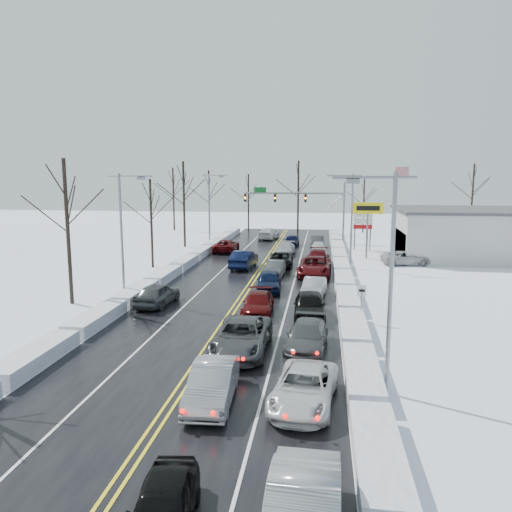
# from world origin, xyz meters

# --- Properties ---
(ground) EXTENTS (160.00, 160.00, 0.00)m
(ground) POSITION_xyz_m (0.00, 0.00, 0.00)
(ground) COLOR white
(ground) RESTS_ON ground
(road_surface) EXTENTS (14.00, 84.00, 0.01)m
(road_surface) POSITION_xyz_m (0.00, 2.00, 0.01)
(road_surface) COLOR black
(road_surface) RESTS_ON ground
(snow_bank_left) EXTENTS (1.47, 72.00, 0.78)m
(snow_bank_left) POSITION_xyz_m (-7.60, 2.00, 0.00)
(snow_bank_left) COLOR silver
(snow_bank_left) RESTS_ON ground
(snow_bank_right) EXTENTS (1.47, 72.00, 0.78)m
(snow_bank_right) POSITION_xyz_m (7.60, 2.00, 0.00)
(snow_bank_right) COLOR silver
(snow_bank_right) RESTS_ON ground
(traffic_signal_mast) EXTENTS (13.28, 0.39, 8.00)m
(traffic_signal_mast) POSITION_xyz_m (3.45, 27.99, 5.48)
(traffic_signal_mast) COLOR slate
(traffic_signal_mast) RESTS_ON ground
(tires_plus_sign) EXTENTS (3.20, 0.34, 6.00)m
(tires_plus_sign) POSITION_xyz_m (10.50, 15.99, 4.99)
(tires_plus_sign) COLOR slate
(tires_plus_sign) RESTS_ON ground
(used_vehicles_sign) EXTENTS (2.20, 0.22, 4.65)m
(used_vehicles_sign) POSITION_xyz_m (10.50, 22.00, 3.32)
(used_vehicles_sign) COLOR slate
(used_vehicles_sign) RESTS_ON ground
(speed_limit_sign) EXTENTS (0.55, 0.09, 2.35)m
(speed_limit_sign) POSITION_xyz_m (8.20, -8.00, 1.63)
(speed_limit_sign) COLOR slate
(speed_limit_sign) RESTS_ON ground
(flagpole) EXTENTS (1.87, 1.20, 10.00)m
(flagpole) POSITION_xyz_m (15.17, 30.00, 5.93)
(flagpole) COLOR silver
(flagpole) RESTS_ON ground
(dealership_building) EXTENTS (20.40, 12.40, 5.30)m
(dealership_building) POSITION_xyz_m (23.98, 18.00, 2.66)
(dealership_building) COLOR beige
(dealership_building) RESTS_ON ground
(streetlight_se) EXTENTS (3.20, 0.25, 9.00)m
(streetlight_se) POSITION_xyz_m (8.30, -18.00, 5.31)
(streetlight_se) COLOR slate
(streetlight_se) RESTS_ON ground
(streetlight_ne) EXTENTS (3.20, 0.25, 9.00)m
(streetlight_ne) POSITION_xyz_m (8.30, 10.00, 5.31)
(streetlight_ne) COLOR slate
(streetlight_ne) RESTS_ON ground
(streetlight_sw) EXTENTS (3.20, 0.25, 9.00)m
(streetlight_sw) POSITION_xyz_m (-8.30, -4.00, 5.31)
(streetlight_sw) COLOR slate
(streetlight_sw) RESTS_ON ground
(streetlight_nw) EXTENTS (3.20, 0.25, 9.00)m
(streetlight_nw) POSITION_xyz_m (-8.30, 24.00, 5.31)
(streetlight_nw) COLOR slate
(streetlight_nw) RESTS_ON ground
(tree_left_b) EXTENTS (4.00, 4.00, 10.00)m
(tree_left_b) POSITION_xyz_m (-11.50, -6.00, 6.99)
(tree_left_b) COLOR #2D231C
(tree_left_b) RESTS_ON ground
(tree_left_c) EXTENTS (3.40, 3.40, 8.50)m
(tree_left_c) POSITION_xyz_m (-10.50, 8.00, 5.94)
(tree_left_c) COLOR #2D231C
(tree_left_c) RESTS_ON ground
(tree_left_d) EXTENTS (4.20, 4.20, 10.50)m
(tree_left_d) POSITION_xyz_m (-11.20, 22.00, 7.33)
(tree_left_d) COLOR #2D231C
(tree_left_d) RESTS_ON ground
(tree_left_e) EXTENTS (3.80, 3.80, 9.50)m
(tree_left_e) POSITION_xyz_m (-10.80, 34.00, 6.64)
(tree_left_e) COLOR #2D231C
(tree_left_e) RESTS_ON ground
(tree_far_a) EXTENTS (4.00, 4.00, 10.00)m
(tree_far_a) POSITION_xyz_m (-18.00, 40.00, 6.99)
(tree_far_a) COLOR #2D231C
(tree_far_a) RESTS_ON ground
(tree_far_b) EXTENTS (3.60, 3.60, 9.00)m
(tree_far_b) POSITION_xyz_m (-6.00, 41.00, 6.29)
(tree_far_b) COLOR #2D231C
(tree_far_b) RESTS_ON ground
(tree_far_c) EXTENTS (4.40, 4.40, 11.00)m
(tree_far_c) POSITION_xyz_m (2.00, 39.00, 7.68)
(tree_far_c) COLOR #2D231C
(tree_far_c) RESTS_ON ground
(tree_far_d) EXTENTS (3.40, 3.40, 8.50)m
(tree_far_d) POSITION_xyz_m (12.00, 40.50, 5.94)
(tree_far_d) COLOR #2D231C
(tree_far_d) RESTS_ON ground
(tree_far_e) EXTENTS (4.20, 4.20, 10.50)m
(tree_far_e) POSITION_xyz_m (28.00, 41.00, 7.33)
(tree_far_e) COLOR #2D231C
(tree_far_e) RESTS_ON ground
(queued_car_1) EXTENTS (1.86, 4.76, 1.54)m
(queued_car_1) POSITION_xyz_m (1.59, -19.71, 0.00)
(queued_car_1) COLOR #95979C
(queued_car_1) RESTS_ON ground
(queued_car_2) EXTENTS (2.71, 5.85, 1.63)m
(queued_car_2) POSITION_xyz_m (1.81, -13.95, 0.00)
(queued_car_2) COLOR #404245
(queued_car_2) RESTS_ON ground
(queued_car_3) EXTENTS (2.05, 4.71, 1.35)m
(queued_car_3) POSITION_xyz_m (1.74, -6.91, 0.00)
(queued_car_3) COLOR #4B0A0A
(queued_car_3) RESTS_ON ground
(queued_car_4) EXTENTS (2.15, 4.69, 1.56)m
(queued_car_4) POSITION_xyz_m (1.74, -0.40, 0.00)
(queued_car_4) COLOR black
(queued_car_4) RESTS_ON ground
(queued_car_5) EXTENTS (1.66, 4.21, 1.36)m
(queued_car_5) POSITION_xyz_m (1.72, 5.26, 0.00)
(queued_car_5) COLOR #3E4143
(queued_car_5) RESTS_ON ground
(queued_car_6) EXTENTS (2.30, 4.98, 1.38)m
(queued_car_6) POSITION_xyz_m (1.73, 9.95, 0.00)
(queued_car_6) COLOR black
(queued_car_6) RESTS_ON ground
(queued_car_7) EXTENTS (2.13, 4.76, 1.35)m
(queued_car_7) POSITION_xyz_m (1.72, 17.33, 0.00)
(queued_car_7) COLOR #A8ABB0
(queued_car_7) RESTS_ON ground
(queued_car_8) EXTENTS (1.98, 4.28, 1.42)m
(queued_car_8) POSITION_xyz_m (1.95, 24.26, 0.00)
(queued_car_8) COLOR black
(queued_car_8) RESTS_ON ground
(queued_car_10) EXTENTS (2.87, 5.25, 1.40)m
(queued_car_10) POSITION_xyz_m (5.18, -19.47, 0.00)
(queued_car_10) COLOR silver
(queued_car_10) RESTS_ON ground
(queued_car_11) EXTENTS (2.32, 5.04, 1.43)m
(queued_car_11) POSITION_xyz_m (5.09, -13.26, 0.00)
(queued_car_11) COLOR #45484A
(queued_car_11) RESTS_ON ground
(queued_car_12) EXTENTS (2.12, 4.89, 1.64)m
(queued_car_12) POSITION_xyz_m (5.07, -7.40, 0.00)
(queued_car_12) COLOR black
(queued_car_12) RESTS_ON ground
(queued_car_13) EXTENTS (1.94, 4.41, 1.41)m
(queued_car_13) POSITION_xyz_m (5.23, -1.96, 0.00)
(queued_car_13) COLOR #989A9F
(queued_car_13) RESTS_ON ground
(queued_car_14) EXTENTS (3.09, 6.20, 1.69)m
(queued_car_14) POSITION_xyz_m (5.16, 5.94, 0.00)
(queued_car_14) COLOR #4F0A0D
(queued_car_14) RESTS_ON ground
(queued_car_15) EXTENTS (2.33, 5.42, 1.55)m
(queued_car_15) POSITION_xyz_m (5.41, 10.88, 0.00)
(queued_car_15) COLOR #43090D
(queued_car_15) RESTS_ON ground
(queued_car_16) EXTENTS (1.78, 4.22, 1.43)m
(queued_car_16) POSITION_xyz_m (5.39, 18.46, 0.00)
(queued_car_16) COLOR silver
(queued_car_16) RESTS_ON ground
(queued_car_17) EXTENTS (1.84, 4.45, 1.43)m
(queued_car_17) POSITION_xyz_m (5.17, 23.78, 0.00)
(queued_car_17) COLOR #383A3C
(queued_car_17) RESTS_ON ground
(oncoming_car_0) EXTENTS (2.19, 5.29, 1.70)m
(oncoming_car_0) POSITION_xyz_m (-1.68, 8.89, 0.00)
(oncoming_car_0) COLOR black
(oncoming_car_0) RESTS_ON ground
(oncoming_car_1) EXTENTS (2.53, 5.39, 1.49)m
(oncoming_car_1) POSITION_xyz_m (-5.26, 18.55, 0.00)
(oncoming_car_1) COLOR #540B0C
(oncoming_car_1) RESTS_ON ground
(oncoming_car_2) EXTENTS (2.94, 5.71, 1.59)m
(oncoming_car_2) POSITION_xyz_m (-1.66, 30.76, 0.00)
(oncoming_car_2) COLOR silver
(oncoming_car_2) RESTS_ON ground
(oncoming_car_3) EXTENTS (2.31, 4.77, 1.57)m
(oncoming_car_3) POSITION_xyz_m (-5.42, -5.64, 0.00)
(oncoming_car_3) COLOR #414446
(oncoming_car_3) RESTS_ON ground
(parked_car_0) EXTENTS (5.19, 2.92, 1.37)m
(parked_car_0) POSITION_xyz_m (14.13, 12.66, 0.00)
(parked_car_0) COLOR #B8B8BA
(parked_car_0) RESTS_ON ground
(parked_car_1) EXTENTS (2.12, 5.01, 1.44)m
(parked_car_1) POSITION_xyz_m (17.17, 16.22, 0.00)
(parked_car_1) COLOR white
(parked_car_1) RESTS_ON ground
(parked_car_2) EXTENTS (2.52, 5.19, 1.71)m
(parked_car_2) POSITION_xyz_m (15.18, 21.48, 0.00)
(parked_car_2) COLOR #3F4144
(parked_car_2) RESTS_ON ground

